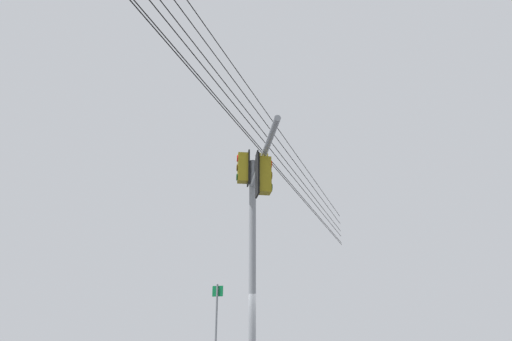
% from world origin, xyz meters
% --- Properties ---
extents(signal_mast_assembly, '(4.39, 1.51, 6.66)m').
position_xyz_m(signal_mast_assembly, '(0.87, -0.33, 4.73)').
color(signal_mast_assembly, gray).
rests_on(signal_mast_assembly, ground).
extents(route_sign_primary, '(0.13, 0.39, 3.16)m').
position_xyz_m(route_sign_primary, '(-2.98, -2.02, 1.92)').
color(route_sign_primary, slate).
rests_on(route_sign_primary, ground).
extents(overhead_wire_span, '(24.82, 6.97, 2.53)m').
position_xyz_m(overhead_wire_span, '(-0.88, -0.16, 7.70)').
color(overhead_wire_span, black).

